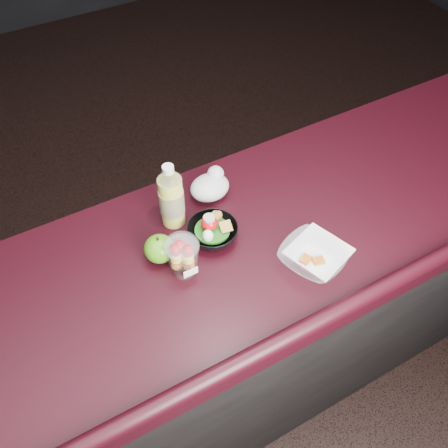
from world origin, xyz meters
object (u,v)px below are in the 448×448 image
Objects in this scene: snack_bowl at (212,232)px; takeout_bowl at (313,257)px; fruit_cup at (183,255)px; green_apple at (159,249)px; lemonade_bottle at (172,199)px.

snack_bowl is 0.78× the size of takeout_bowl.
fruit_cup is 1.51× the size of green_apple.
lemonade_bottle is 1.23× the size of snack_bowl.
lemonade_bottle is at bearing 49.24° from green_apple.
lemonade_bottle is 0.46m from takeout_bowl.
takeout_bowl is at bearing -46.10° from snack_bowl.
fruit_cup is 0.15m from snack_bowl.
fruit_cup reaches higher than snack_bowl.
lemonade_bottle is 0.16m from snack_bowl.
green_apple is at bearing -130.76° from lemonade_bottle.
takeout_bowl is at bearing -30.95° from green_apple.
takeout_bowl is (0.22, -0.22, -0.01)m from snack_bowl.
green_apple reaches higher than snack_bowl.
snack_bowl reaches higher than takeout_bowl.
lemonade_bottle reaches higher than takeout_bowl.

